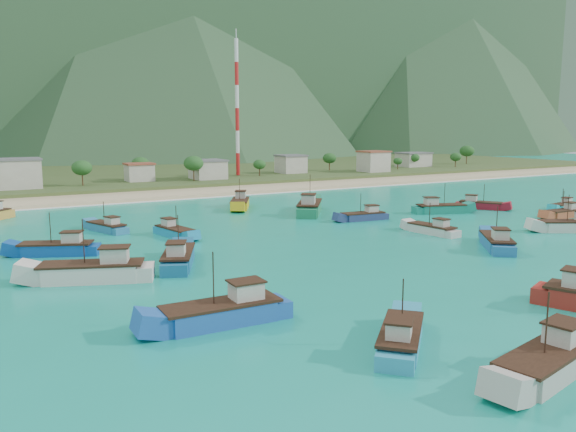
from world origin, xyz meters
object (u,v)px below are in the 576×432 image
boat_6 (310,208)px  boat_24 (549,364)px  boat_25 (240,204)px  boat_26 (401,340)px  boat_21 (107,228)px  boat_2 (572,227)px  boat_15 (565,214)px  boat_16 (58,250)px  boat_3 (364,217)px  boat_8 (480,206)px  boat_13 (94,273)px  boat_20 (178,259)px  boat_0 (563,207)px  boat_18 (433,230)px  boat_4 (224,314)px  radio_tower (237,108)px  boat_17 (497,243)px  boat_12 (440,209)px  boat_22 (174,233)px

boat_6 → boat_24: bearing=-72.4°
boat_25 → boat_26: boat_25 is taller
boat_21 → boat_24: size_ratio=0.82×
boat_2 → boat_15: size_ratio=1.18×
boat_16 → boat_3: bearing=-63.1°
boat_15 → boat_25: size_ratio=0.82×
boat_24 → boat_26: 10.59m
boat_8 → boat_13: bearing=-20.7°
boat_20 → boat_16: bearing=155.5°
boat_6 → boat_26: size_ratio=1.47×
boat_26 → boat_13: bearing=164.0°
boat_0 → boat_13: boat_13 is taller
boat_6 → boat_8: (35.01, -12.46, -0.45)m
boat_21 → boat_25: 33.84m
boat_3 → boat_15: (35.54, -16.87, 0.02)m
boat_18 → boat_25: 44.88m
boat_4 → boat_25: 71.86m
radio_tower → boat_0: size_ratio=5.09×
boat_17 → boat_26: boat_17 is taller
boat_8 → boat_12: bearing=-31.5°
boat_13 → boat_15: size_ratio=1.38×
boat_12 → boat_25: bearing=-110.3°
boat_2 → boat_26: boat_2 is taller
boat_20 → boat_21: 28.55m
boat_6 → boat_21: boat_6 is taller
radio_tower → boat_21: 95.87m
boat_21 → boat_22: bearing=-68.1°
boat_2 → boat_17: 21.89m
boat_15 → boat_18: 34.31m
boat_26 → boat_3: bearing=101.5°
boat_2 → boat_12: boat_2 is taller
boat_13 → boat_24: 46.88m
boat_2 → boat_6: (-27.27, 38.51, 0.29)m
boat_4 → boat_20: size_ratio=1.02×
boat_25 → boat_26: bearing=103.2°
boat_6 → boat_26: 69.61m
boat_12 → boat_22: boat_12 is taller
boat_3 → boat_22: boat_3 is taller
boat_16 → boat_22: (18.04, 4.83, -0.15)m
boat_13 → boat_16: 16.12m
boat_3 → boat_17: boat_17 is taller
boat_17 → boat_21: size_ratio=1.10×
boat_12 → boat_20: 62.30m
boat_18 → boat_20: boat_20 is taller
boat_16 → boat_25: bearing=-30.7°
boat_22 → boat_26: boat_26 is taller
boat_4 → boat_16: size_ratio=1.09×
boat_13 → boat_15: (87.78, 1.31, -0.35)m
boat_8 → boat_18: size_ratio=1.03×
boat_0 → boat_26: boat_26 is taller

